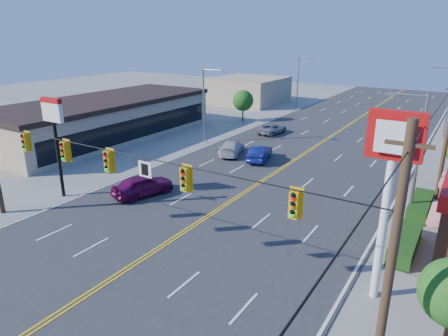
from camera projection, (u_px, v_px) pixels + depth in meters
The scene contains 17 objects.
ground at pixel (134, 265), 20.56m from camera, with size 160.00×160.00×0.00m, color gray.
road at pixel (290, 163), 36.56m from camera, with size 20.00×120.00×0.06m, color #2D2D30.
signal_span at pixel (125, 176), 19.05m from camera, with size 24.32×0.34×9.00m.
kfc_pylon at pixel (391, 170), 16.26m from camera, with size 2.20×0.36×8.50m.
strip_mall at pixel (105, 118), 45.39m from camera, with size 10.40×26.40×4.40m.
pizza_hut_sign at pixel (54, 127), 27.67m from camera, with size 1.90×0.30×6.85m.
streetlight_se at pixel (416, 149), 24.86m from camera, with size 2.55×0.25×8.00m.
streetlight_ne at pixel (448, 98), 44.08m from camera, with size 2.55×0.25×8.00m.
streetlight_sw at pixel (205, 101), 42.19m from camera, with size 2.55×0.25×8.00m.
streetlight_nw at pixel (299, 79), 63.02m from camera, with size 2.55×0.25×8.00m.
utility_pole_near at pixel (446, 143), 27.45m from camera, with size 0.28×0.28×8.40m, color #47301E.
tree_west at pixel (243, 101), 53.47m from camera, with size 2.80×2.80×4.20m.
bld_west_far at pixel (248, 90), 68.45m from camera, with size 11.00×12.00×4.20m, color tan.
car_magenta at pixel (143, 186), 29.12m from camera, with size 1.82×4.53×1.54m, color #650B40.
car_blue at pixel (260, 154), 37.18m from camera, with size 1.49×4.26×1.40m, color navy.
car_white at pixel (232, 148), 39.06m from camera, with size 1.90×4.68×1.36m, color #BBBBBB.
car_silver at pixel (272, 129), 47.22m from camera, with size 2.02×4.38×1.22m, color #A1A1A6.
Camera 1 is at (13.45, -12.63, 11.33)m, focal length 32.00 mm.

